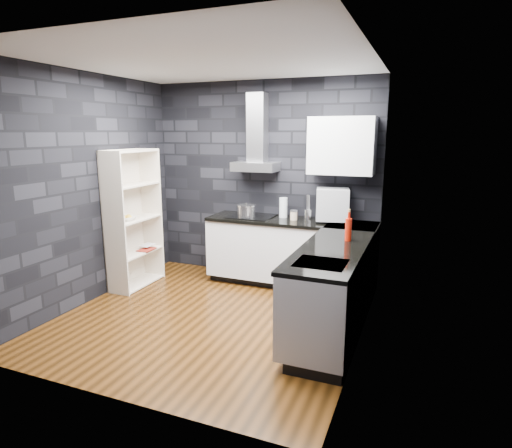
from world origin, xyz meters
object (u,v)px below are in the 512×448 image
Objects in this scene: utensil_crock at (308,214)px; red_bottle at (348,230)px; glass_vase at (283,208)px; storage_jar at (294,216)px; fruit_bowl at (127,218)px; pot at (246,211)px; bookshelf at (134,219)px; appliance_garage at (332,204)px.

red_bottle is at bearing -54.08° from utensil_crock.
glass_vase is 2.38× the size of storage_jar.
red_bottle is at bearing 0.67° from fruit_bowl.
bookshelf reaches higher than pot.
pot is at bearing 26.44° from bookshelf.
bookshelf is at bearing -158.06° from utensil_crock.
red_bottle is 2.80m from fruit_bowl.
bookshelf is at bearing 90.00° from fruit_bowl.
bookshelf is (-1.32, -0.66, -0.08)m from pot.
utensil_crock is at bearing 13.72° from pot.
pot is 0.64m from storage_jar.
pot is at bearing -157.85° from glass_vase.
fruit_bowl is at bearing -90.04° from bookshelf.
storage_jar is at bearing 20.49° from bookshelf.
utensil_crock is 0.07× the size of bookshelf.
storage_jar reaches higher than fruit_bowl.
appliance_garage is at bearing -10.13° from utensil_crock.
red_bottle reaches higher than fruit_bowl.
glass_vase is 0.22m from storage_jar.
glass_vase is at bearing 137.37° from red_bottle.
red_bottle reaches higher than storage_jar.
utensil_crock is at bearing 1.24° from glass_vase.
storage_jar is 0.20m from utensil_crock.
pot is at bearing -173.26° from storage_jar.
glass_vase is (0.46, 0.19, 0.05)m from pot.
storage_jar is at bearing 135.47° from red_bottle.
pot is 2.18× the size of storage_jar.
storage_jar is at bearing 6.74° from pot.
pot is 1.48m from bookshelf.
appliance_garage is 0.22× the size of bookshelf.
storage_jar is 0.49× the size of fruit_bowl.
fruit_bowl is (-1.96, -0.86, -0.02)m from storage_jar.
pot reaches higher than utensil_crock.
glass_vase is 0.67× the size of appliance_garage.
glass_vase is 2.03m from fruit_bowl.
glass_vase is 0.15× the size of bookshelf.
red_bottle is (0.36, -0.89, -0.11)m from appliance_garage.
utensil_crock is 0.37m from appliance_garage.
bookshelf reaches higher than storage_jar.
red_bottle reaches higher than utensil_crock.
glass_vase is at bearing 148.08° from storage_jar.
utensil_crock is at bearing 156.77° from appliance_garage.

